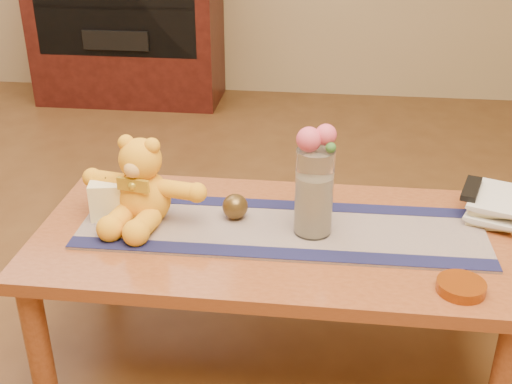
# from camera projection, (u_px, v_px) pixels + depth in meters

# --- Properties ---
(floor) EXTENTS (5.50, 5.50, 0.00)m
(floor) POSITION_uv_depth(u_px,v_px,m) (271.00, 351.00, 2.10)
(floor) COLOR #4F3016
(floor) RESTS_ON ground
(coffee_table_top) EXTENTS (1.40, 0.70, 0.04)m
(coffee_table_top) POSITION_uv_depth(u_px,v_px,m) (273.00, 238.00, 1.91)
(coffee_table_top) COLOR brown
(coffee_table_top) RESTS_ON floor
(table_leg_fl) EXTENTS (0.07, 0.07, 0.41)m
(table_leg_fl) POSITION_uv_depth(u_px,v_px,m) (38.00, 344.00, 1.82)
(table_leg_fl) COLOR brown
(table_leg_fl) RESTS_ON floor
(table_leg_fr) EXTENTS (0.07, 0.07, 0.41)m
(table_leg_fr) POSITION_uv_depth(u_px,v_px,m) (503.00, 383.00, 1.69)
(table_leg_fr) COLOR brown
(table_leg_fr) RESTS_ON floor
(table_leg_bl) EXTENTS (0.07, 0.07, 0.41)m
(table_leg_bl) POSITION_uv_depth(u_px,v_px,m) (105.00, 240.00, 2.34)
(table_leg_bl) COLOR brown
(table_leg_bl) RESTS_ON floor
(table_leg_br) EXTENTS (0.07, 0.07, 0.41)m
(table_leg_br) POSITION_uv_depth(u_px,v_px,m) (466.00, 263.00, 2.20)
(table_leg_br) COLOR brown
(table_leg_br) RESTS_ON floor
(persian_runner) EXTENTS (1.21, 0.37, 0.01)m
(persian_runner) POSITION_uv_depth(u_px,v_px,m) (281.00, 229.00, 1.91)
(persian_runner) COLOR #1B204E
(persian_runner) RESTS_ON coffee_table_top
(runner_border_near) EXTENTS (1.20, 0.08, 0.00)m
(runner_border_near) POSITION_uv_depth(u_px,v_px,m) (278.00, 253.00, 1.78)
(runner_border_near) COLOR #151741
(runner_border_near) RESTS_ON persian_runner
(runner_border_far) EXTENTS (1.20, 0.08, 0.00)m
(runner_border_far) POSITION_uv_depth(u_px,v_px,m) (285.00, 205.00, 2.04)
(runner_border_far) COLOR #151741
(runner_border_far) RESTS_ON persian_runner
(teddy_bear) EXTENTS (0.42, 0.37, 0.25)m
(teddy_bear) POSITION_uv_depth(u_px,v_px,m) (143.00, 180.00, 1.91)
(teddy_bear) COLOR #FDAC20
(teddy_bear) RESTS_ON persian_runner
(pillar_candle) EXTENTS (0.11, 0.11, 0.12)m
(pillar_candle) POSITION_uv_depth(u_px,v_px,m) (108.00, 198.00, 1.95)
(pillar_candle) COLOR #FCF2BA
(pillar_candle) RESTS_ON persian_runner
(candle_wick) EXTENTS (0.00, 0.00, 0.01)m
(candle_wick) POSITION_uv_depth(u_px,v_px,m) (105.00, 179.00, 1.93)
(candle_wick) COLOR black
(candle_wick) RESTS_ON pillar_candle
(glass_vase) EXTENTS (0.11, 0.11, 0.26)m
(glass_vase) POSITION_uv_depth(u_px,v_px,m) (314.00, 192.00, 1.83)
(glass_vase) COLOR silver
(glass_vase) RESTS_ON persian_runner
(potpourri_fill) EXTENTS (0.09, 0.09, 0.18)m
(potpourri_fill) POSITION_uv_depth(u_px,v_px,m) (313.00, 204.00, 1.85)
(potpourri_fill) COLOR beige
(potpourri_fill) RESTS_ON glass_vase
(rose_left) EXTENTS (0.07, 0.07, 0.07)m
(rose_left) POSITION_uv_depth(u_px,v_px,m) (309.00, 139.00, 1.75)
(rose_left) COLOR #D54B66
(rose_left) RESTS_ON glass_vase
(rose_right) EXTENTS (0.06, 0.06, 0.06)m
(rose_right) POSITION_uv_depth(u_px,v_px,m) (326.00, 135.00, 1.75)
(rose_right) COLOR #D54B66
(rose_right) RESTS_ON glass_vase
(blue_flower_back) EXTENTS (0.04, 0.04, 0.04)m
(blue_flower_back) POSITION_uv_depth(u_px,v_px,m) (320.00, 136.00, 1.79)
(blue_flower_back) COLOR #4C51A4
(blue_flower_back) RESTS_ON glass_vase
(blue_flower_side) EXTENTS (0.04, 0.04, 0.04)m
(blue_flower_side) POSITION_uv_depth(u_px,v_px,m) (306.00, 140.00, 1.79)
(blue_flower_side) COLOR #4C51A4
(blue_flower_side) RESTS_ON glass_vase
(leaf_sprig) EXTENTS (0.03, 0.03, 0.03)m
(leaf_sprig) POSITION_uv_depth(u_px,v_px,m) (331.00, 148.00, 1.74)
(leaf_sprig) COLOR #33662D
(leaf_sprig) RESTS_ON glass_vase
(bronze_ball) EXTENTS (0.08, 0.08, 0.08)m
(bronze_ball) POSITION_uv_depth(u_px,v_px,m) (235.00, 207.00, 1.95)
(bronze_ball) COLOR #513B1B
(bronze_ball) RESTS_ON persian_runner
(book_bottom) EXTENTS (0.22, 0.26, 0.02)m
(book_bottom) POSITION_uv_depth(u_px,v_px,m) (468.00, 209.00, 2.01)
(book_bottom) COLOR #F4EDBC
(book_bottom) RESTS_ON coffee_table_top
(book_lower) EXTENTS (0.24, 0.27, 0.02)m
(book_lower) POSITION_uv_depth(u_px,v_px,m) (471.00, 204.00, 2.00)
(book_lower) COLOR #F4EDBC
(book_lower) RESTS_ON book_bottom
(book_upper) EXTENTS (0.21, 0.25, 0.02)m
(book_upper) POSITION_uv_depth(u_px,v_px,m) (468.00, 197.00, 2.00)
(book_upper) COLOR #F4EDBC
(book_upper) RESTS_ON book_lower
(book_top) EXTENTS (0.23, 0.27, 0.02)m
(book_top) POSITION_uv_depth(u_px,v_px,m) (472.00, 193.00, 1.98)
(book_top) COLOR #F4EDBC
(book_top) RESTS_ON book_upper
(tv_remote) EXTENTS (0.09, 0.17, 0.02)m
(tv_remote) POSITION_uv_depth(u_px,v_px,m) (471.00, 189.00, 1.97)
(tv_remote) COLOR black
(tv_remote) RESTS_ON book_top
(amber_dish) EXTENTS (0.15, 0.15, 0.03)m
(amber_dish) POSITION_uv_depth(u_px,v_px,m) (461.00, 287.00, 1.63)
(amber_dish) COLOR #BF5914
(amber_dish) RESTS_ON coffee_table_top
(media_cabinet) EXTENTS (1.20, 0.50, 1.10)m
(media_cabinet) POSITION_uv_depth(u_px,v_px,m) (127.00, 18.00, 4.19)
(media_cabinet) COLOR black
(media_cabinet) RESTS_ON floor
(cabinet_cavity) EXTENTS (1.02, 0.03, 0.61)m
(cabinet_cavity) POSITION_uv_depth(u_px,v_px,m) (114.00, 7.00, 3.93)
(cabinet_cavity) COLOR black
(cabinet_cavity) RESTS_ON media_cabinet
(cabinet_shelf) EXTENTS (1.02, 0.20, 0.02)m
(cabinet_shelf) POSITION_uv_depth(u_px,v_px,m) (118.00, 5.00, 4.01)
(cabinet_shelf) COLOR black
(cabinet_shelf) RESTS_ON media_cabinet
(stereo_lower) EXTENTS (0.42, 0.28, 0.12)m
(stereo_lower) POSITION_uv_depth(u_px,v_px,m) (122.00, 36.00, 4.11)
(stereo_lower) COLOR black
(stereo_lower) RESTS_ON media_cabinet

